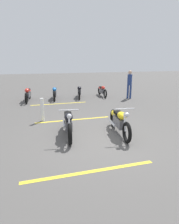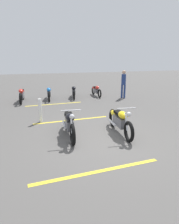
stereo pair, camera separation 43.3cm
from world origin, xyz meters
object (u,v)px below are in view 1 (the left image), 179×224
motorcycle_bright_foreground (119,121)px  motorcycle_row_center (55,92)px  motorcycle_dark_foreground (68,122)px  motorcycle_row_far_left (102,90)px  motorcycle_row_right (28,94)px  bollard_post (42,110)px  bystander_near_row (130,83)px  motorcycle_row_left (79,91)px

motorcycle_bright_foreground → motorcycle_row_center: 6.96m
motorcycle_dark_foreground → motorcycle_row_far_left: motorcycle_dark_foreground is taller
motorcycle_row_center → motorcycle_row_right: size_ratio=0.96×
bollard_post → motorcycle_row_right: bearing=8.2°
motorcycle_dark_foreground → bystander_near_row: 7.29m
motorcycle_dark_foreground → motorcycle_row_far_left: 7.52m
bollard_post → motorcycle_row_left: bearing=-29.4°
motorcycle_bright_foreground → motorcycle_dark_foreground: (0.32, 1.72, 0.00)m
motorcycle_row_left → bollard_post: (-4.71, 2.66, 0.06)m
motorcycle_dark_foreground → bollard_post: (1.84, 0.77, 0.02)m
motorcycle_bright_foreground → motorcycle_dark_foreground: same height
motorcycle_bright_foreground → bollard_post: (2.17, 2.49, 0.02)m
motorcycle_bright_foreground → motorcycle_dark_foreground: size_ratio=1.00×
motorcycle_dark_foreground → motorcycle_row_far_left: size_ratio=1.16×
motorcycle_row_right → bollard_post: size_ratio=2.24×
motorcycle_bright_foreground → motorcycle_row_right: size_ratio=1.02×
motorcycle_row_left → motorcycle_dark_foreground: bearing=-2.9°
motorcycle_row_left → motorcycle_row_right: size_ratio=0.94×
motorcycle_bright_foreground → motorcycle_row_far_left: (6.97, -1.80, -0.07)m
motorcycle_row_right → bystander_near_row: size_ratio=1.21×
motorcycle_row_far_left → motorcycle_row_center: bearing=-84.8°
motorcycle_bright_foreground → motorcycle_row_far_left: bearing=172.4°
motorcycle_bright_foreground → bystander_near_row: (5.66, -3.21, 0.55)m
motorcycle_row_far_left → bollard_post: (-4.81, 4.29, 0.09)m
motorcycle_dark_foreground → motorcycle_row_right: bearing=-160.4°
motorcycle_row_far_left → bystander_near_row: bearing=49.2°
motorcycle_row_left → motorcycle_row_right: 3.31m
motorcycle_bright_foreground → motorcycle_row_right: motorcycle_bright_foreground is taller
motorcycle_row_right → motorcycle_row_left: bearing=101.1°
motorcycle_dark_foreground → motorcycle_row_far_left: (6.65, -3.52, -0.07)m
motorcycle_row_center → motorcycle_bright_foreground: bearing=20.0°
motorcycle_bright_foreground → motorcycle_row_right: bearing=-147.7°
motorcycle_row_far_left → motorcycle_row_left: bearing=-84.4°
bollard_post → bystander_near_row: bearing=-58.5°
motorcycle_dark_foreground → bollard_post: 2.00m
motorcycle_row_right → motorcycle_row_center: bearing=103.3°
motorcycle_dark_foreground → motorcycle_row_center: size_ratio=1.07×
motorcycle_dark_foreground → bollard_post: size_ratio=2.29×
motorcycle_row_left → bollard_post: size_ratio=2.10×
motorcycle_bright_foreground → bollard_post: 3.30m
motorcycle_dark_foreground → motorcycle_row_right: (6.27, 1.40, -0.01)m
motorcycle_bright_foreground → motorcycle_row_center: size_ratio=1.07×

